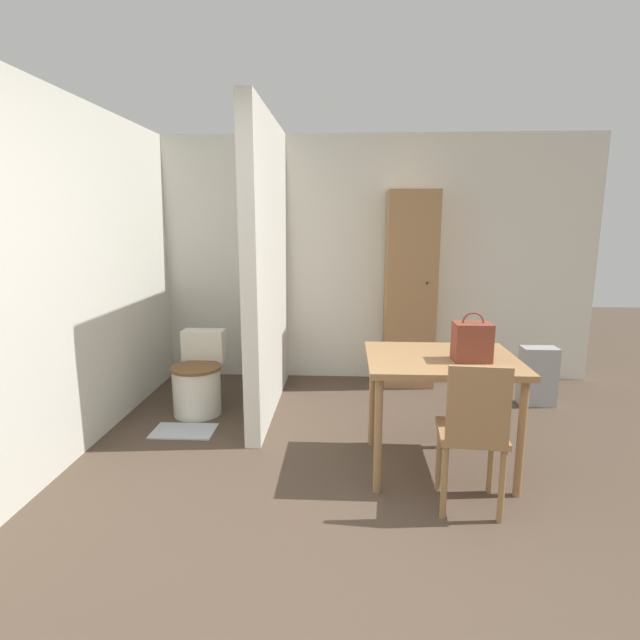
{
  "coord_description": "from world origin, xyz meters",
  "views": [
    {
      "loc": [
        -0.07,
        -1.83,
        1.65
      ],
      "look_at": [
        -0.25,
        1.58,
        0.97
      ],
      "focal_mm": 28.0,
      "sensor_mm": 36.0,
      "label": 1
    }
  ],
  "objects_px": {
    "dining_table": "(441,371)",
    "wooden_chair": "(473,431)",
    "wooden_cabinet": "(410,290)",
    "toilet": "(198,380)",
    "space_heater": "(538,376)",
    "handbag": "(472,341)"
  },
  "relations": [
    {
      "from": "wooden_chair",
      "to": "space_heater",
      "type": "relative_size",
      "value": 1.68
    },
    {
      "from": "dining_table",
      "to": "handbag",
      "type": "bearing_deg",
      "value": -23.65
    },
    {
      "from": "handbag",
      "to": "wooden_cabinet",
      "type": "bearing_deg",
      "value": 94.84
    },
    {
      "from": "wooden_chair",
      "to": "wooden_cabinet",
      "type": "bearing_deg",
      "value": 96.88
    },
    {
      "from": "dining_table",
      "to": "handbag",
      "type": "xyz_separation_m",
      "value": [
        0.17,
        -0.07,
        0.22
      ]
    },
    {
      "from": "wooden_cabinet",
      "to": "toilet",
      "type": "bearing_deg",
      "value": -155.61
    },
    {
      "from": "toilet",
      "to": "space_heater",
      "type": "relative_size",
      "value": 1.28
    },
    {
      "from": "wooden_cabinet",
      "to": "space_heater",
      "type": "bearing_deg",
      "value": -26.27
    },
    {
      "from": "dining_table",
      "to": "wooden_chair",
      "type": "bearing_deg",
      "value": -79.9
    },
    {
      "from": "wooden_chair",
      "to": "space_heater",
      "type": "bearing_deg",
      "value": 64.73
    },
    {
      "from": "handbag",
      "to": "space_heater",
      "type": "relative_size",
      "value": 0.58
    },
    {
      "from": "wooden_cabinet",
      "to": "space_heater",
      "type": "height_order",
      "value": "wooden_cabinet"
    },
    {
      "from": "toilet",
      "to": "space_heater",
      "type": "xyz_separation_m",
      "value": [
        3.02,
        0.32,
        -0.02
      ]
    },
    {
      "from": "handbag",
      "to": "space_heater",
      "type": "height_order",
      "value": "handbag"
    },
    {
      "from": "toilet",
      "to": "wooden_cabinet",
      "type": "height_order",
      "value": "wooden_cabinet"
    },
    {
      "from": "toilet",
      "to": "handbag",
      "type": "height_order",
      "value": "handbag"
    },
    {
      "from": "space_heater",
      "to": "handbag",
      "type": "bearing_deg",
      "value": -125.61
    },
    {
      "from": "handbag",
      "to": "wooden_cabinet",
      "type": "distance_m",
      "value": 1.88
    },
    {
      "from": "dining_table",
      "to": "wooden_cabinet",
      "type": "height_order",
      "value": "wooden_cabinet"
    },
    {
      "from": "dining_table",
      "to": "space_heater",
      "type": "bearing_deg",
      "value": 48.21
    },
    {
      "from": "dining_table",
      "to": "wooden_cabinet",
      "type": "distance_m",
      "value": 1.82
    },
    {
      "from": "wooden_chair",
      "to": "handbag",
      "type": "bearing_deg",
      "value": 85.0
    }
  ]
}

